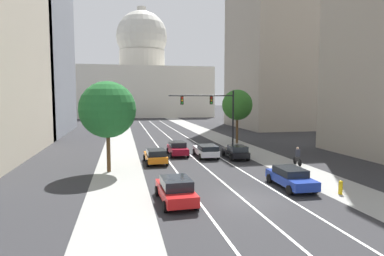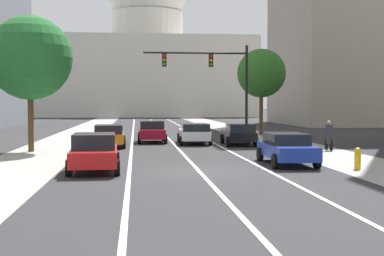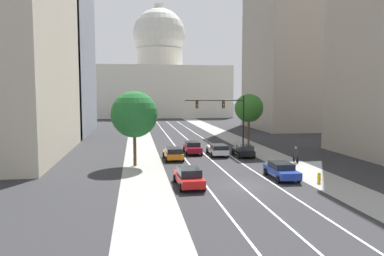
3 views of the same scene
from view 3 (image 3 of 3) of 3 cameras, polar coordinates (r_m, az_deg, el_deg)
The scene contains 20 objects.
ground_plane at distance 68.84m, azimuth -1.85°, elevation -0.80°, with size 400.00×400.00×0.00m, color #2B2B2D.
sidewalk_left at distance 63.38m, azimuth -8.10°, elevation -1.38°, with size 4.01×130.00×0.01m, color gray.
sidewalk_right at distance 65.32m, azimuth 5.29°, elevation -1.15°, with size 4.01×130.00×0.01m, color gray.
lane_stripe_left at distance 53.73m, azimuth -2.85°, elevation -2.52°, with size 0.16×90.00×0.01m, color white.
lane_stripe_center at distance 54.09m, azimuth 0.08°, elevation -2.46°, with size 0.16×90.00×0.01m, color white.
lane_stripe_right at distance 54.58m, azimuth 2.97°, elevation -2.40°, with size 0.16×90.00×0.01m, color white.
office_tower_far_left at distance 73.74m, azimuth -23.84°, elevation 14.56°, with size 20.53×25.69×39.42m.
office_tower_far_right at distance 82.59m, azimuth 16.07°, elevation 14.53°, with size 18.51×20.87×41.64m.
capitol_building at distance 125.43m, azimuth -5.06°, elevation 7.52°, with size 43.42×29.93×36.98m.
car_blue at distance 32.92m, azimuth 13.69°, elevation -6.35°, with size 2.07×4.61×1.40m.
car_red at distance 29.26m, azimuth -0.49°, elevation -7.57°, with size 2.13×4.63×1.52m.
car_white at distance 43.90m, azimuth 4.02°, elevation -3.31°, with size 2.20×4.77×1.40m.
car_black at distance 43.30m, azimuth 8.02°, elevation -3.48°, with size 2.06×4.22×1.42m.
car_crimson at distance 45.09m, azimuth 0.08°, elevation -3.01°, with size 2.01×4.27×1.50m.
car_orange at distance 40.90m, azimuth -2.91°, elevation -3.94°, with size 2.11×4.27×1.40m.
traffic_signal_mast at distance 48.30m, azimuth 5.26°, elevation 2.57°, with size 7.89×0.39×7.09m.
fire_hydrant at distance 32.14m, azimuth 19.12°, elevation -7.29°, with size 0.26×0.35×0.91m.
cyclist at distance 40.80m, azimuth 15.80°, elevation -4.01°, with size 0.38×1.70×1.72m.
street_tree_mid_left at distance 37.51m, azimuth -8.94°, elevation 2.10°, with size 4.72×4.72×7.63m.
street_tree_near_right at distance 54.17m, azimuth 8.83°, elevation 3.07°, with size 4.13×4.13×7.35m.
Camera 3 is at (-8.28, -27.95, 7.30)m, focal length 34.38 mm.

